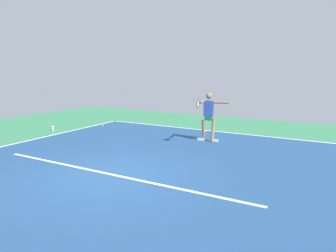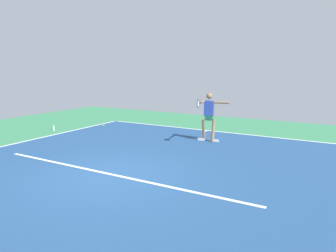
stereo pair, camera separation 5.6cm
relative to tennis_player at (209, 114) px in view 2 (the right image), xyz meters
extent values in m
plane|color=#388456|center=(0.80, 4.59, -1.03)|extent=(21.22, 21.22, 0.00)
cube|color=navy|center=(0.80, 4.59, -1.02)|extent=(10.18, 12.98, 0.00)
cube|color=white|center=(0.80, -1.85, -1.02)|extent=(10.18, 0.10, 0.01)
cube|color=white|center=(0.80, 4.54, -1.02)|extent=(7.63, 0.10, 0.01)
cube|color=white|center=(0.80, -1.65, -1.02)|extent=(0.10, 0.30, 0.01)
cylinder|color=#9E7051|center=(-0.16, -0.06, -0.62)|extent=(0.15, 0.30, 0.84)
cube|color=white|center=(-0.25, -0.08, -0.99)|extent=(0.25, 0.14, 0.07)
cylinder|color=#9E7051|center=(0.19, -0.01, -0.62)|extent=(0.15, 0.30, 0.84)
cube|color=white|center=(0.28, 0.01, -0.99)|extent=(0.25, 0.14, 0.07)
cube|color=#1E664C|center=(0.01, -0.03, -0.15)|extent=(0.28, 0.24, 0.20)
cube|color=#334CB2|center=(0.01, -0.03, 0.19)|extent=(0.36, 0.23, 0.55)
sphere|color=#9E7051|center=(0.01, -0.03, 0.63)|extent=(0.22, 0.22, 0.22)
cylinder|color=#9E7051|center=(-0.43, -0.11, 0.41)|extent=(0.55, 0.17, 0.08)
cylinder|color=#9E7051|center=(0.14, 0.26, 0.44)|extent=(0.17, 0.55, 0.08)
cylinder|color=black|center=(0.08, 0.64, 0.44)|extent=(0.06, 0.22, 0.03)
torus|color=black|center=(0.04, 0.88, 0.44)|extent=(0.07, 0.29, 0.29)
cylinder|color=silver|center=(0.04, 0.88, 0.44)|extent=(0.04, 0.25, 0.25)
sphere|color=#CCE033|center=(5.38, -0.42, -0.99)|extent=(0.07, 0.07, 0.07)
cylinder|color=white|center=(6.53, 1.45, -0.92)|extent=(0.07, 0.07, 0.22)
camera|label=1|loc=(-3.96, 10.11, 1.54)|focal=32.18mm
camera|label=2|loc=(-4.01, 10.08, 1.54)|focal=32.18mm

